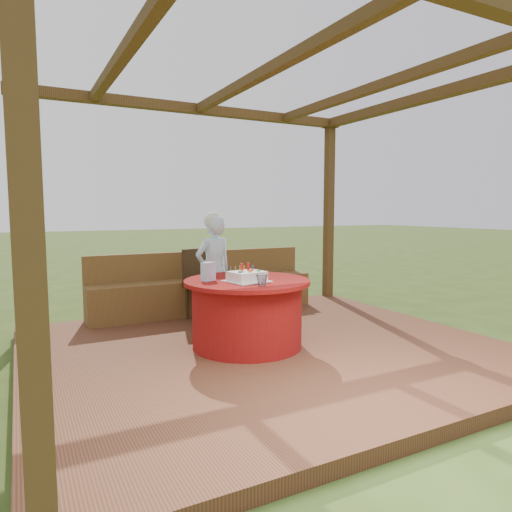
% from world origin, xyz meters
% --- Properties ---
extents(ground, '(60.00, 60.00, 0.00)m').
position_xyz_m(ground, '(0.00, 0.00, 0.00)').
color(ground, '#314918').
rests_on(ground, ground).
extents(deck, '(4.50, 4.00, 0.12)m').
position_xyz_m(deck, '(0.00, 0.00, 0.06)').
color(deck, brown).
rests_on(deck, ground).
extents(pergola, '(4.50, 4.00, 2.72)m').
position_xyz_m(pergola, '(0.00, 0.00, 2.41)').
color(pergola, brown).
rests_on(pergola, deck).
extents(bench, '(3.00, 0.42, 0.80)m').
position_xyz_m(bench, '(0.00, 1.72, 0.38)').
color(bench, brown).
rests_on(bench, deck).
extents(table, '(1.24, 1.24, 0.67)m').
position_xyz_m(table, '(-0.18, 0.09, 0.46)').
color(table, maroon).
rests_on(table, deck).
extents(chair, '(0.51, 0.51, 0.87)m').
position_xyz_m(chair, '(-0.16, 1.37, 0.60)').
color(chair, '#342210').
rests_on(chair, deck).
extents(elderly_woman, '(0.52, 0.40, 1.33)m').
position_xyz_m(elderly_woman, '(-0.16, 1.00, 0.79)').
color(elderly_woman, '#ABDEFF').
rests_on(elderly_woman, deck).
extents(birthday_cake, '(0.42, 0.42, 0.17)m').
position_xyz_m(birthday_cake, '(-0.23, -0.01, 0.84)').
color(birthday_cake, white).
rests_on(birthday_cake, table).
extents(gift_bag, '(0.15, 0.13, 0.18)m').
position_xyz_m(gift_bag, '(-0.55, 0.20, 0.88)').
color(gift_bag, pink).
rests_on(gift_bag, table).
extents(drinking_glass, '(0.12, 0.12, 0.10)m').
position_xyz_m(drinking_glass, '(-0.22, -0.29, 0.84)').
color(drinking_glass, white).
rests_on(drinking_glass, table).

